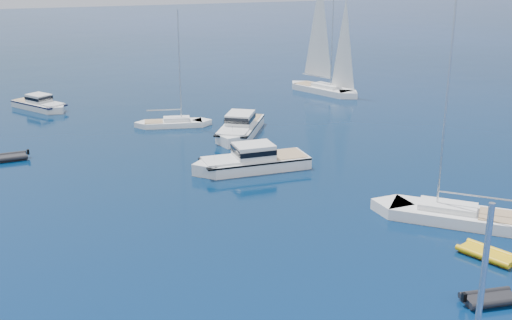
{
  "coord_description": "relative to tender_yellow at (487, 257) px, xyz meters",
  "views": [
    {
      "loc": [
        -21.35,
        -19.02,
        17.44
      ],
      "look_at": [
        -6.45,
        25.26,
        2.2
      ],
      "focal_mm": 45.29,
      "sensor_mm": 36.0,
      "label": 1
    }
  ],
  "objects": [
    {
      "name": "sailboat_sails_r",
      "position": [
        10.03,
        45.9,
        0.0
      ],
      "size": [
        7.52,
        11.72,
        16.93
      ],
      "primitive_type": null,
      "rotation": [
        0.0,
        0.0,
        3.57
      ],
      "color": "white",
      "rests_on": "ground"
    },
    {
      "name": "motor_cruiser_centre",
      "position": [
        -8.28,
        19.88,
        0.0
      ],
      "size": [
        10.66,
        3.38,
        2.79
      ],
      "primitive_type": null,
      "rotation": [
        0.0,
        0.0,
        1.58
      ],
      "color": "silver",
      "rests_on": "ground"
    },
    {
      "name": "tender_grey_near",
      "position": [
        -3.21,
        -4.39,
        0.0
      ],
      "size": [
        3.21,
        2.02,
        0.95
      ],
      "primitive_type": null,
      "rotation": [
        0.0,
        0.0,
        4.62
      ],
      "color": "black",
      "rests_on": "ground"
    },
    {
      "name": "tender_yellow",
      "position": [
        0.0,
        0.0,
        0.0
      ],
      "size": [
        3.22,
        4.04,
        0.95
      ],
      "primitive_type": null,
      "rotation": [
        0.0,
        0.0,
        0.41
      ],
      "color": "#E4B00D",
      "rests_on": "ground"
    },
    {
      "name": "motor_cruiser_distant",
      "position": [
        -6.03,
        30.37,
        0.0
      ],
      "size": [
        8.06,
        10.79,
        2.78
      ],
      "primitive_type": null,
      "rotation": [
        0.0,
        0.0,
        2.62
      ],
      "color": "white",
      "rests_on": "ground"
    },
    {
      "name": "sailboat_centre",
      "position": [
        -11.6,
        35.68,
        0.0
      ],
      "size": [
        8.64,
        3.57,
        12.33
      ],
      "primitive_type": null,
      "rotation": [
        0.0,
        0.0,
        4.54
      ],
      "color": "white",
      "rests_on": "ground"
    },
    {
      "name": "sailboat_mid_r",
      "position": [
        1.35,
        5.29,
        0.0
      ],
      "size": [
        11.04,
        10.06,
        17.47
      ],
      "primitive_type": null,
      "rotation": [
        0.0,
        0.0,
        0.86
      ],
      "color": "white",
      "rests_on": "ground"
    },
    {
      "name": "tender_grey_far",
      "position": [
        -27.84,
        29.06,
        0.0
      ],
      "size": [
        4.06,
        2.46,
        0.95
      ],
      "primitive_type": null,
      "rotation": [
        0.0,
        0.0,
        1.66
      ],
      "color": "black",
      "rests_on": "ground"
    },
    {
      "name": "motor_cruiser_horizon",
      "position": [
        -24.56,
        47.94,
        0.0
      ],
      "size": [
        6.99,
        8.37,
        2.21
      ],
      "primitive_type": null,
      "rotation": [
        0.0,
        0.0,
        3.76
      ],
      "color": "silver",
      "rests_on": "ground"
    }
  ]
}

